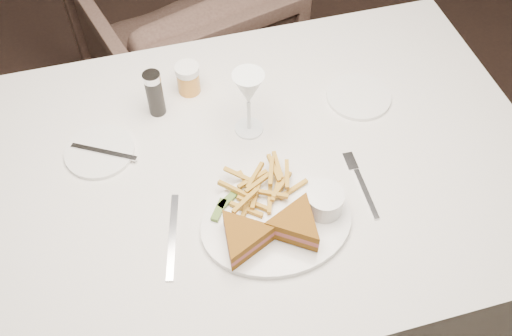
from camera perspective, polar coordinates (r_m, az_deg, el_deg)
The scene contains 4 objects.
ground at distance 2.00m, azimuth -13.05°, elevation -12.65°, with size 5.00×5.00×0.00m, color black.
table at distance 1.61m, azimuth -0.65°, elevation -7.89°, with size 1.36×0.90×0.75m, color silver.
chair_far at distance 2.26m, azimuth -7.41°, elevation 13.26°, with size 0.69×0.64×0.71m, color #4B352E.
table_setting at distance 1.22m, azimuth 0.25°, elevation -1.04°, with size 0.80×0.64×0.18m.
Camera 1 is at (0.12, -0.91, 1.77)m, focal length 40.00 mm.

